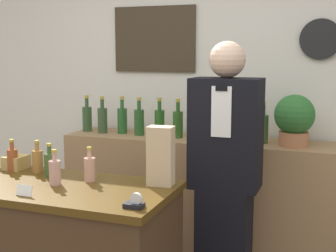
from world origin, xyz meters
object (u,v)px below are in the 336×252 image
shopkeeper (225,178)px  tape_dispenser (135,203)px  paper_bag (161,156)px  potted_plant (294,118)px

shopkeeper → tape_dispenser: 0.94m
paper_bag → tape_dispenser: size_ratio=3.55×
potted_plant → tape_dispenser: (-0.57, -1.45, -0.23)m
potted_plant → tape_dispenser: size_ratio=4.01×
potted_plant → paper_bag: size_ratio=1.13×
shopkeeper → paper_bag: (-0.23, -0.52, 0.23)m
shopkeeper → tape_dispenser: size_ratio=18.86×
potted_plant → paper_bag: (-0.59, -1.05, -0.09)m
paper_bag → tape_dispenser: (0.02, -0.39, -0.14)m
potted_plant → tape_dispenser: potted_plant is taller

